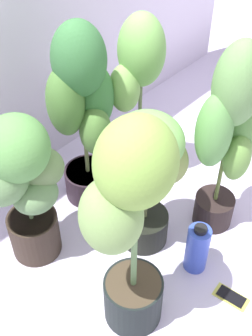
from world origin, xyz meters
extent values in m
plane|color=silver|center=(0.00, 0.00, 0.00)|extent=(8.00, 8.00, 0.00)
cylinder|color=#31251C|center=(-0.36, 0.41, 0.11)|extent=(0.22, 0.22, 0.21)
cylinder|color=#3A3824|center=(-0.36, 0.41, 0.20)|extent=(0.20, 0.20, 0.02)
cylinder|color=#5A784A|center=(-0.36, 0.41, 0.43)|extent=(0.02, 0.02, 0.44)
ellipsoid|color=#589249|center=(-0.36, 0.41, 0.60)|extent=(0.36, 0.36, 0.26)
ellipsoid|color=#618853|center=(-0.44, 0.44, 0.48)|extent=(0.30, 0.30, 0.21)
ellipsoid|color=#67834F|center=(-0.29, 0.39, 0.47)|extent=(0.26, 0.25, 0.17)
ellipsoid|color=#608553|center=(-0.35, 0.36, 0.39)|extent=(0.19, 0.17, 0.15)
cylinder|color=#2A1D25|center=(0.04, 0.48, 0.08)|extent=(0.23, 0.23, 0.16)
cylinder|color=#47321C|center=(0.04, 0.48, 0.15)|extent=(0.21, 0.21, 0.02)
cylinder|color=olive|center=(0.04, 0.48, 0.50)|extent=(0.02, 0.02, 0.69)
ellipsoid|color=#38723B|center=(0.04, 0.48, 0.76)|extent=(0.31, 0.31, 0.33)
ellipsoid|color=#4D7C37|center=(-0.03, 0.51, 0.58)|extent=(0.23, 0.23, 0.33)
ellipsoid|color=#3F7D3E|center=(0.11, 0.47, 0.56)|extent=(0.19, 0.17, 0.31)
ellipsoid|color=#507A37|center=(0.05, 0.42, 0.43)|extent=(0.21, 0.21, 0.24)
cylinder|color=black|center=(-0.30, -0.12, 0.11)|extent=(0.23, 0.23, 0.22)
cylinder|color=#403425|center=(-0.30, -0.12, 0.21)|extent=(0.21, 0.21, 0.02)
cylinder|color=#5C824B|center=(-0.30, -0.12, 0.56)|extent=(0.02, 0.02, 0.70)
ellipsoid|color=#80AD46|center=(-0.30, -0.12, 0.83)|extent=(0.33, 0.31, 0.29)
ellipsoid|color=#7DA557|center=(-0.38, -0.10, 0.65)|extent=(0.27, 0.27, 0.27)
cylinder|color=black|center=(0.31, -0.08, 0.08)|extent=(0.18, 0.18, 0.15)
cylinder|color=#492C1C|center=(0.31, -0.08, 0.14)|extent=(0.17, 0.17, 0.02)
cylinder|color=olive|center=(0.31, -0.08, 0.50)|extent=(0.02, 0.02, 0.70)
ellipsoid|color=#669452|center=(0.31, -0.08, 0.77)|extent=(0.25, 0.23, 0.36)
ellipsoid|color=#5F9E4E|center=(0.23, -0.06, 0.58)|extent=(0.20, 0.20, 0.35)
ellipsoid|color=#5E9548|center=(0.39, -0.10, 0.56)|extent=(0.22, 0.22, 0.30)
ellipsoid|color=#6B9E45|center=(0.32, -0.13, 0.43)|extent=(0.15, 0.14, 0.23)
cylinder|color=gray|center=(0.33, 0.41, 0.09)|extent=(0.20, 0.20, 0.19)
cylinder|color=#3F301B|center=(0.33, 0.41, 0.18)|extent=(0.18, 0.18, 0.02)
cylinder|color=#5F7046|center=(0.33, 0.41, 0.49)|extent=(0.02, 0.02, 0.60)
ellipsoid|color=#77B556|center=(0.33, 0.41, 0.72)|extent=(0.22, 0.23, 0.34)
ellipsoid|color=#87BB5D|center=(0.24, 0.42, 0.56)|extent=(0.18, 0.18, 0.24)
cylinder|color=black|center=(0.01, 0.09, 0.08)|extent=(0.21, 0.21, 0.15)
cylinder|color=#3B2A22|center=(0.01, 0.09, 0.15)|extent=(0.20, 0.20, 0.02)
cylinder|color=olive|center=(0.01, 0.09, 0.40)|extent=(0.02, 0.02, 0.49)
ellipsoid|color=#70AD53|center=(0.01, 0.09, 0.58)|extent=(0.36, 0.36, 0.23)
ellipsoid|color=#76AF57|center=(-0.06, 0.12, 0.46)|extent=(0.19, 0.20, 0.21)
ellipsoid|color=#84994D|center=(0.10, 0.07, 0.44)|extent=(0.20, 0.21, 0.21)
cube|color=#CBCA50|center=(0.02, -0.38, 0.00)|extent=(0.09, 0.15, 0.01)
cube|color=black|center=(0.02, -0.38, 0.01)|extent=(0.07, 0.12, 0.00)
cylinder|color=blue|center=(0.05, -0.17, 0.12)|extent=(0.10, 0.10, 0.24)
cylinder|color=black|center=(0.05, -0.17, 0.25)|extent=(0.05, 0.05, 0.02)
camera|label=1|loc=(-1.00, -0.73, 1.69)|focal=48.60mm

